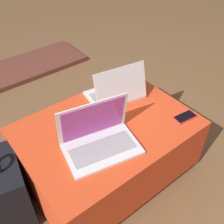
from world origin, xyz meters
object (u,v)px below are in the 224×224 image
laptop_near (99,139)px  cell_phone (185,117)px  backpack (8,191)px  laptop_far (116,92)px

laptop_near → cell_phone: bearing=-2.1°
backpack → cell_phone: bearing=82.6°
laptop_near → laptop_far: size_ratio=1.13×
laptop_near → cell_phone: size_ratio=2.89×
backpack → laptop_far: bearing=105.5°
laptop_near → backpack: (-0.47, 0.20, -0.26)m
backpack → laptop_near: bearing=78.1°
cell_phone → backpack: size_ratio=0.31×
laptop_near → laptop_far: laptop_near is taller
cell_phone → backpack: 1.06m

